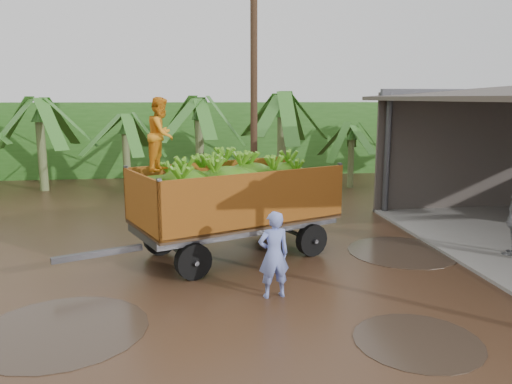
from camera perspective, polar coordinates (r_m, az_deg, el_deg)
ground at (r=10.73m, az=-0.69°, el=-10.16°), size 100.00×100.00×0.00m
hedge_north at (r=26.04m, az=-9.58°, el=6.11°), size 22.00×3.00×3.60m
banana_trailer at (r=12.07m, az=-2.57°, el=-0.66°), size 6.57×3.99×3.85m
man_blue at (r=9.67m, az=2.03°, el=-7.16°), size 0.69×0.51×1.71m
utility_pole at (r=17.17m, az=-0.24°, el=12.12°), size 1.20×0.24×8.38m
banana_plants at (r=17.25m, az=-21.80°, el=3.54°), size 25.07×20.54×4.24m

